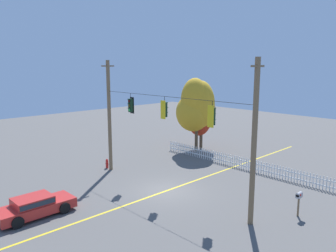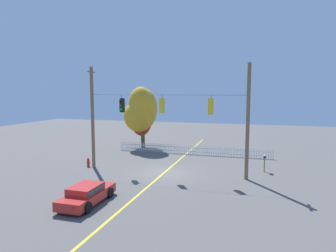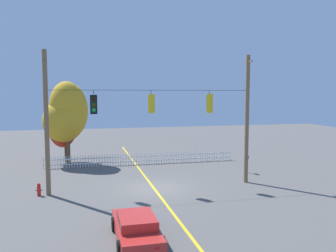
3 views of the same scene
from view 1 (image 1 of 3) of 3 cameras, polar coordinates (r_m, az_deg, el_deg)
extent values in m
plane|color=#565451|center=(22.73, -0.30, -11.06)|extent=(80.00, 80.00, 0.00)
cube|color=gold|center=(22.73, -0.30, -11.05)|extent=(0.16, 36.00, 0.01)
cylinder|color=brown|center=(26.55, -10.02, 1.63)|extent=(0.28, 0.28, 8.71)
cylinder|color=brown|center=(17.50, 14.52, -2.99)|extent=(0.28, 0.28, 8.71)
cube|color=brown|center=(26.26, -10.29, 10.08)|extent=(0.10, 1.10, 0.10)
cube|color=brown|center=(17.06, 15.12, 9.89)|extent=(0.10, 1.10, 0.10)
cylinder|color=black|center=(21.26, -0.32, 5.07)|extent=(12.79, 0.02, 0.02)
cylinder|color=black|center=(24.10, -6.45, 5.13)|extent=(0.03, 0.03, 0.40)
cube|color=black|center=(24.25, -6.18, 3.56)|extent=(0.43, 0.02, 1.18)
cube|color=black|center=(24.17, -6.42, 3.53)|extent=(0.30, 0.24, 0.95)
cylinder|color=#410706|center=(24.06, -6.69, 4.26)|extent=(0.20, 0.03, 0.20)
cube|color=black|center=(24.02, -6.78, 4.52)|extent=(0.22, 0.12, 0.06)
cylinder|color=#463B09|center=(24.09, -6.67, 3.50)|extent=(0.20, 0.03, 0.20)
cube|color=black|center=(24.05, -6.77, 3.77)|extent=(0.22, 0.12, 0.06)
cylinder|color=green|center=(24.13, -6.66, 2.75)|extent=(0.20, 0.03, 0.20)
cube|color=black|center=(24.09, -6.75, 3.02)|extent=(0.22, 0.12, 0.06)
cylinder|color=black|center=(21.39, -0.61, 4.60)|extent=(0.03, 0.03, 0.37)
cube|color=yellow|center=(21.38, -0.86, 2.80)|extent=(0.43, 0.02, 1.19)
cube|color=black|center=(21.47, -0.60, 2.83)|extent=(0.30, 0.24, 0.96)
cylinder|color=#410706|center=(21.52, -0.34, 3.71)|extent=(0.20, 0.03, 0.20)
cube|color=black|center=(21.54, -0.26, 4.02)|extent=(0.22, 0.12, 0.06)
cylinder|color=#463B09|center=(21.56, -0.34, 2.86)|extent=(0.20, 0.03, 0.20)
cube|color=black|center=(21.57, -0.26, 3.18)|extent=(0.22, 0.12, 0.06)
cylinder|color=green|center=(21.60, -0.34, 2.02)|extent=(0.20, 0.03, 0.20)
cube|color=black|center=(21.62, -0.25, 2.33)|extent=(0.22, 0.12, 0.06)
cylinder|color=black|center=(18.76, 7.61, 3.73)|extent=(0.03, 0.03, 0.36)
cube|color=yellow|center=(18.74, 7.31, 1.64)|extent=(0.43, 0.02, 1.25)
cube|color=black|center=(18.84, 7.56, 1.68)|extent=(0.30, 0.24, 1.01)
cylinder|color=#410706|center=(18.90, 7.84, 2.72)|extent=(0.20, 0.03, 0.20)
cube|color=black|center=(18.92, 7.93, 3.08)|extent=(0.22, 0.12, 0.06)
cylinder|color=#463B09|center=(18.95, 7.81, 1.72)|extent=(0.20, 0.03, 0.20)
cube|color=black|center=(18.97, 7.91, 2.07)|extent=(0.22, 0.12, 0.06)
cylinder|color=green|center=(19.00, 7.79, 0.72)|extent=(0.20, 0.03, 0.20)
cube|color=black|center=(19.02, 7.88, 1.07)|extent=(0.22, 0.12, 0.06)
cube|color=white|center=(32.96, 0.43, -3.38)|extent=(0.06, 0.04, 0.98)
cube|color=white|center=(32.80, 0.71, -3.45)|extent=(0.06, 0.04, 0.98)
cube|color=white|center=(32.65, 0.98, -3.52)|extent=(0.06, 0.04, 0.98)
cube|color=white|center=(32.50, 1.26, -3.58)|extent=(0.06, 0.04, 0.98)
cube|color=white|center=(32.34, 1.54, -3.65)|extent=(0.06, 0.04, 0.98)
cube|color=white|center=(32.19, 1.83, -3.72)|extent=(0.06, 0.04, 0.98)
cube|color=white|center=(32.04, 2.11, -3.79)|extent=(0.06, 0.04, 0.98)
cube|color=white|center=(31.89, 2.40, -3.86)|extent=(0.06, 0.04, 0.98)
cube|color=white|center=(31.74, 2.70, -3.93)|extent=(0.06, 0.04, 0.98)
cube|color=white|center=(31.59, 2.99, -4.00)|extent=(0.06, 0.04, 0.98)
cube|color=white|center=(31.44, 3.29, -4.07)|extent=(0.06, 0.04, 0.98)
cube|color=white|center=(31.30, 3.59, -4.14)|extent=(0.06, 0.04, 0.98)
cube|color=white|center=(31.15, 3.89, -4.21)|extent=(0.06, 0.04, 0.98)
cube|color=white|center=(31.01, 4.20, -4.29)|extent=(0.06, 0.04, 0.98)
cube|color=white|center=(30.86, 4.51, -4.36)|extent=(0.06, 0.04, 0.98)
cube|color=white|center=(30.72, 4.82, -4.44)|extent=(0.06, 0.04, 0.98)
cube|color=white|center=(30.58, 5.14, -4.51)|extent=(0.06, 0.04, 0.98)
cube|color=white|center=(30.44, 5.46, -4.59)|extent=(0.06, 0.04, 0.98)
cube|color=white|center=(30.30, 5.78, -4.66)|extent=(0.06, 0.04, 0.98)
cube|color=white|center=(30.16, 6.10, -4.74)|extent=(0.06, 0.04, 0.98)
cube|color=white|center=(30.02, 6.43, -4.81)|extent=(0.06, 0.04, 0.98)
cube|color=white|center=(29.88, 6.76, -4.89)|extent=(0.06, 0.04, 0.98)
cube|color=white|center=(29.75, 7.09, -4.97)|extent=(0.06, 0.04, 0.98)
cube|color=white|center=(29.61, 7.43, -5.05)|extent=(0.06, 0.04, 0.98)
cube|color=white|center=(29.48, 7.77, -5.13)|extent=(0.06, 0.04, 0.98)
cube|color=white|center=(29.35, 8.12, -5.21)|extent=(0.06, 0.04, 0.98)
cube|color=white|center=(29.21, 8.46, -5.29)|extent=(0.06, 0.04, 0.98)
cube|color=white|center=(29.08, 8.81, -5.37)|extent=(0.06, 0.04, 0.98)
cube|color=white|center=(28.95, 9.16, -5.45)|extent=(0.06, 0.04, 0.98)
cube|color=white|center=(28.83, 9.52, -5.53)|extent=(0.06, 0.04, 0.98)
cube|color=white|center=(28.70, 9.88, -5.61)|extent=(0.06, 0.04, 0.98)
cube|color=white|center=(28.57, 10.24, -5.70)|extent=(0.06, 0.04, 0.98)
cube|color=white|center=(28.45, 10.61, -5.78)|extent=(0.06, 0.04, 0.98)
cube|color=white|center=(28.33, 10.98, -5.86)|extent=(0.06, 0.04, 0.98)
cube|color=white|center=(28.20, 11.35, -5.95)|extent=(0.06, 0.04, 0.98)
cube|color=white|center=(28.08, 11.73, -6.03)|extent=(0.06, 0.04, 0.98)
cube|color=white|center=(27.96, 12.11, -6.12)|extent=(0.06, 0.04, 0.98)
cube|color=white|center=(27.85, 12.49, -6.20)|extent=(0.06, 0.04, 0.98)
cube|color=white|center=(27.73, 12.88, -6.29)|extent=(0.06, 0.04, 0.98)
cube|color=white|center=(27.61, 13.26, -6.38)|extent=(0.06, 0.04, 0.98)
cube|color=white|center=(27.50, 13.66, -6.46)|extent=(0.06, 0.04, 0.98)
cube|color=white|center=(27.39, 14.05, -6.55)|extent=(0.06, 0.04, 0.98)
cube|color=white|center=(27.27, 14.45, -6.64)|extent=(0.06, 0.04, 0.98)
cube|color=white|center=(27.16, 14.86, -6.73)|extent=(0.06, 0.04, 0.98)
cube|color=white|center=(27.05, 15.26, -6.81)|extent=(0.06, 0.04, 0.98)
cube|color=white|center=(26.95, 15.67, -6.90)|extent=(0.06, 0.04, 0.98)
cube|color=white|center=(26.84, 16.09, -6.99)|extent=(0.06, 0.04, 0.98)
cube|color=white|center=(26.74, 16.50, -7.08)|extent=(0.06, 0.04, 0.98)
cube|color=white|center=(26.63, 16.92, -7.17)|extent=(0.06, 0.04, 0.98)
cube|color=white|center=(26.53, 17.35, -7.26)|extent=(0.06, 0.04, 0.98)
cube|color=white|center=(26.43, 17.77, -7.35)|extent=(0.06, 0.04, 0.98)
cube|color=white|center=(26.33, 18.20, -7.44)|extent=(0.06, 0.04, 0.98)
cube|color=white|center=(26.24, 18.64, -7.53)|extent=(0.06, 0.04, 0.98)
cube|color=white|center=(26.14, 19.08, -7.63)|extent=(0.06, 0.04, 0.98)
cube|color=white|center=(26.05, 19.52, -7.72)|extent=(0.06, 0.04, 0.98)
cube|color=white|center=(25.95, 19.96, -7.81)|extent=(0.06, 0.04, 0.98)
cube|color=white|center=(25.86, 20.41, -7.90)|extent=(0.06, 0.04, 0.98)
cube|color=white|center=(25.77, 20.86, -7.99)|extent=(0.06, 0.04, 0.98)
cube|color=white|center=(25.69, 21.31, -8.08)|extent=(0.06, 0.04, 0.98)
cube|color=white|center=(25.60, 21.77, -8.18)|extent=(0.06, 0.04, 0.98)
cube|color=white|center=(25.52, 22.23, -8.27)|extent=(0.06, 0.04, 0.98)
cube|color=white|center=(25.44, 22.69, -8.36)|extent=(0.06, 0.04, 0.98)
cube|color=white|center=(25.35, 23.16, -8.45)|extent=(0.06, 0.04, 0.98)
cube|color=white|center=(25.28, 23.63, -8.55)|extent=(0.06, 0.04, 0.98)
cube|color=white|center=(25.20, 24.10, -8.64)|extent=(0.06, 0.04, 0.98)
cube|color=white|center=(25.12, 24.58, -8.73)|extent=(0.06, 0.04, 0.98)
cube|color=white|center=(25.05, 25.06, -8.82)|extent=(0.06, 0.04, 0.98)
cube|color=white|center=(24.98, 25.54, -8.92)|extent=(0.06, 0.04, 0.98)
cube|color=white|center=(24.91, 26.03, -9.01)|extent=(0.06, 0.04, 0.98)
cube|color=white|center=(24.84, 26.51, -9.10)|extent=(0.06, 0.04, 0.98)
cube|color=white|center=(27.98, 12.32, -6.53)|extent=(16.34, 0.03, 0.08)
cube|color=white|center=(27.87, 12.35, -5.72)|extent=(16.34, 0.03, 0.08)
cylinder|color=brown|center=(33.55, 5.67, -2.10)|extent=(0.31, 0.31, 2.23)
ellipsoid|color=#B22D19|center=(33.28, 5.37, 1.99)|extent=(2.67, 2.58, 4.30)
ellipsoid|color=#B22D19|center=(33.53, 6.01, 2.58)|extent=(2.61, 2.22, 3.80)
cylinder|color=brown|center=(32.62, 4.88, -1.87)|extent=(0.31, 0.31, 2.86)
ellipsoid|color=gold|center=(32.30, 4.27, 2.30)|extent=(3.47, 3.04, 3.66)
ellipsoid|color=gold|center=(31.99, 5.63, 3.70)|extent=(2.74, 2.57, 4.55)
ellipsoid|color=gold|center=(31.89, 4.63, 4.40)|extent=(2.89, 2.47, 4.26)
cube|color=red|center=(20.48, -21.69, -12.93)|extent=(1.67, 4.19, 0.55)
cube|color=red|center=(20.25, -22.19, -11.75)|extent=(1.47, 2.01, 0.42)
cube|color=#232D38|center=(20.25, -22.19, -11.75)|extent=(1.50, 1.93, 0.27)
cylinder|color=black|center=(21.69, -19.28, -11.83)|extent=(0.18, 0.64, 0.64)
cylinder|color=black|center=(20.29, -17.29, -13.28)|extent=(0.18, 0.64, 0.64)
cylinder|color=black|center=(20.88, -25.93, -13.19)|extent=(0.18, 0.64, 0.64)
cylinder|color=black|center=(19.42, -24.37, -14.85)|extent=(0.18, 0.64, 0.64)
cube|color=white|center=(21.59, -17.00, -11.14)|extent=(0.20, 0.04, 0.10)
cube|color=white|center=(20.83, -15.85, -11.88)|extent=(0.20, 0.04, 0.10)
cylinder|color=red|center=(27.89, -10.40, -6.49)|extent=(0.22, 0.22, 0.61)
sphere|color=red|center=(27.79, -10.42, -5.75)|extent=(0.20, 0.20, 0.20)
cylinder|color=red|center=(28.00, -10.57, -6.36)|extent=(0.08, 0.08, 0.08)
cylinder|color=red|center=(27.76, -10.23, -6.50)|extent=(0.08, 0.08, 0.08)
cube|color=brown|center=(20.35, 21.42, -12.79)|extent=(0.08, 0.08, 1.08)
cube|color=#99999E|center=(20.11, 21.55, -11.07)|extent=(0.22, 0.44, 0.20)
cylinder|color=#99999E|center=(20.08, 21.57, -10.81)|extent=(0.22, 0.44, 0.22)
cube|color=red|center=(19.94, 21.79, -10.94)|extent=(0.02, 0.08, 0.12)
camera|label=2|loc=(11.82, -88.22, -8.01)|focal=32.23mm
camera|label=3|loc=(21.20, -63.67, -1.20)|focal=37.60mm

